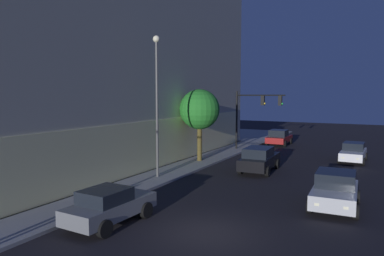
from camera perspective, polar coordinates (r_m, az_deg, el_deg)
ground_plane at (r=14.78m, az=2.30°, el=-16.30°), size 120.00×120.00×0.00m
modern_building at (r=36.20m, az=-22.20°, el=13.15°), size 31.60×26.49×21.40m
traffic_light_far_corner at (r=34.83m, az=9.98°, el=3.14°), size 0.37×4.75×5.62m
street_lamp_sidewalk at (r=23.00m, az=-5.59°, el=5.92°), size 0.44×0.44×8.97m
sidewalk_tree at (r=28.62m, az=1.22°, el=2.92°), size 3.20×3.20×5.72m
car_grey at (r=15.84m, az=-12.97°, el=-11.87°), size 4.23×2.13×1.55m
car_silver at (r=18.89m, az=21.73°, el=-9.10°), size 4.28×2.33×1.72m
car_black at (r=26.00m, az=10.62°, el=-4.84°), size 4.86×2.27×1.74m
car_white at (r=32.11m, az=24.19°, el=-3.52°), size 4.38×2.03×1.54m
car_red at (r=39.98m, az=13.63°, el=-1.45°), size 4.36×2.19×1.66m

